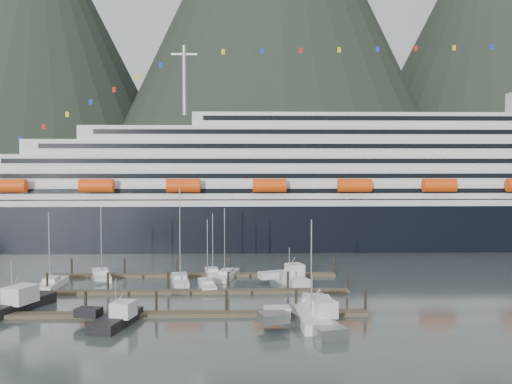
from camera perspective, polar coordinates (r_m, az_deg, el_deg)
The scene contains 18 objects.
ground at distance 87.38m, azimuth -3.37°, elevation -10.03°, with size 1600.00×1600.00×0.00m, color #404C4B.
mountains at distance 690.58m, azimuth 2.65°, elevation 15.01°, with size 870.00×440.00×420.00m.
cruise_ship at distance 142.88m, azimuth 9.43°, elevation -0.11°, with size 210.00×30.40×50.30m.
dock_near at distance 77.97m, azimuth -7.30°, elevation -11.43°, with size 48.18×2.28×3.20m.
dock_mid at distance 90.57m, azimuth -6.47°, elevation -9.38°, with size 48.18×2.28×3.20m.
dock_far at distance 103.26m, azimuth -5.86°, elevation -7.84°, with size 48.18×2.28×3.20m.
sailboat_a at distance 99.40m, azimuth -18.87°, elevation -8.35°, with size 2.83×9.18×12.32m.
sailboat_b at distance 98.08m, azimuth -7.25°, elevation -8.35°, with size 3.82×9.94×15.69m.
sailboat_c at distance 94.08m, azimuth -4.68°, elevation -8.85°, with size 3.44×8.40×11.03m.
sailboat_e at distance 104.51m, azimuth -14.52°, elevation -7.73°, with size 5.36×10.26×12.54m.
sailboat_f at distance 103.83m, azimuth -4.17°, elevation -7.73°, with size 3.05×7.91×11.09m.
sailboat_g at distance 101.31m, azimuth -2.87°, elevation -7.98°, with size 4.57×10.15×12.23m.
sailboat_h at distance 81.36m, azimuth 5.31°, elevation -10.71°, with size 4.56×10.42×12.54m.
trawler_a at distance 85.71m, azimuth -22.27°, elevation -9.88°, with size 10.95×13.74×7.32m.
trawler_b at distance 75.16m, azimuth -13.26°, elevation -11.63°, with size 7.74×9.90×6.09m.
trawler_c at distance 73.03m, azimuth 5.22°, elevation -11.97°, with size 10.06×13.29×6.55m.
trawler_d at distance 74.39m, azimuth 5.19°, elevation -11.68°, with size 8.30×11.21×6.57m.
trawler_e at distance 98.00m, azimuth 3.13°, elevation -8.11°, with size 8.15×10.02×6.14m.
Camera 1 is at (2.67, -85.08, 19.70)m, focal length 42.00 mm.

